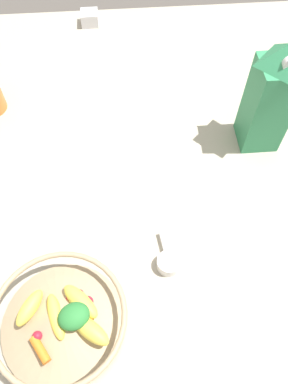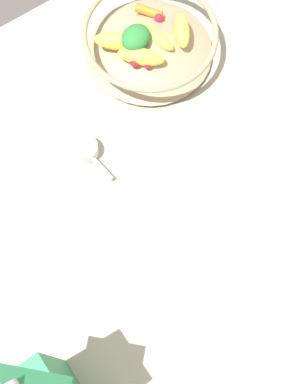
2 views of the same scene
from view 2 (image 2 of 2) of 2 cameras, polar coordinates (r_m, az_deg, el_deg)
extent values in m
plane|color=#4C4742|center=(0.87, 6.30, -9.45)|extent=(6.00, 6.00, 0.00)
cube|color=#B2A893|center=(0.85, 6.42, -9.24)|extent=(1.16, 1.16, 0.03)
cylinder|color=tan|center=(0.99, 0.62, 14.67)|extent=(0.12, 0.12, 0.01)
cone|color=tan|center=(0.96, 0.63, 15.72)|extent=(0.22, 0.22, 0.05)
torus|color=tan|center=(0.94, 0.65, 16.64)|extent=(0.23, 0.23, 0.01)
ellipsoid|color=#EFD64C|center=(0.94, -2.96, 15.79)|extent=(0.08, 0.07, 0.03)
ellipsoid|color=#EFD64C|center=(0.95, 1.07, 16.27)|extent=(0.05, 0.09, 0.02)
ellipsoid|color=#EFD64C|center=(0.96, 4.07, 16.80)|extent=(0.06, 0.07, 0.03)
ellipsoid|color=#EFD64C|center=(0.92, -0.31, 14.26)|extent=(0.08, 0.08, 0.03)
cylinder|color=orange|center=(0.99, 0.53, 18.70)|extent=(0.04, 0.05, 0.02)
cylinder|color=orange|center=(0.94, -1.11, 15.19)|extent=(0.05, 0.02, 0.01)
sphere|color=red|center=(0.98, 1.60, 18.05)|extent=(0.02, 0.02, 0.02)
sphere|color=red|center=(0.92, -0.95, 13.76)|extent=(0.02, 0.02, 0.02)
sphere|color=red|center=(0.93, 1.17, 14.12)|extent=(0.01, 0.01, 0.01)
sphere|color=red|center=(0.92, 0.42, 13.49)|extent=(0.02, 0.02, 0.02)
ellipsoid|color=#2D7F38|center=(0.93, -0.88, 16.16)|extent=(0.07, 0.06, 0.03)
cylinder|color=white|center=(0.89, -6.38, 4.54)|extent=(0.05, 0.05, 0.03)
cylinder|color=white|center=(0.87, -4.45, 2.49)|extent=(0.01, 0.05, 0.01)
camera|label=1|loc=(0.66, -31.04, 55.68)|focal=35.00mm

